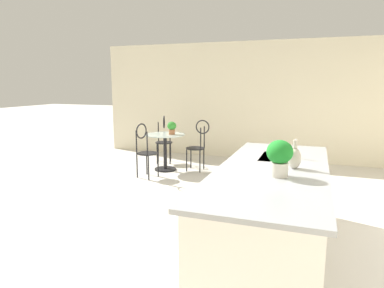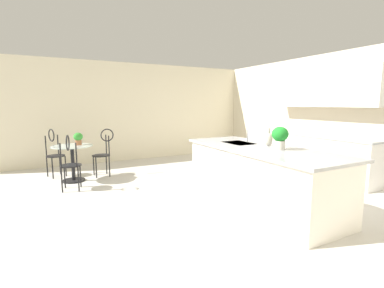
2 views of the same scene
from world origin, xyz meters
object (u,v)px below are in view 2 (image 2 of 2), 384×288
(chair_by_island, at_px, (54,150))
(chair_toward_desk, at_px, (103,150))
(chair_near_window, at_px, (70,160))
(vase_on_counter, at_px, (269,139))
(potted_plant_on_table, at_px, (78,138))
(potted_plant_counter_near, at_px, (280,136))
(bistro_table, at_px, (73,160))

(chair_by_island, distance_m, chair_toward_desk, 1.07)
(chair_near_window, xyz_separation_m, chair_toward_desk, (-0.85, 0.75, 0.00))
(chair_by_island, xyz_separation_m, vase_on_counter, (3.42, 2.98, 0.46))
(potted_plant_on_table, xyz_separation_m, potted_plant_counter_near, (3.18, 2.43, 0.23))
(potted_plant_on_table, bearing_deg, chair_toward_desk, 104.20)
(potted_plant_counter_near, bearing_deg, chair_by_island, -142.70)
(potted_plant_on_table, bearing_deg, chair_near_window, -18.13)
(chair_toward_desk, xyz_separation_m, potted_plant_on_table, (0.13, -0.52, 0.31))
(bistro_table, distance_m, potted_plant_on_table, 0.46)
(potted_plant_counter_near, relative_size, vase_on_counter, 1.17)
(bistro_table, height_order, chair_by_island, chair_by_island)
(potted_plant_on_table, distance_m, vase_on_counter, 3.80)
(chair_by_island, distance_m, potted_plant_on_table, 0.80)
(vase_on_counter, bearing_deg, bistro_table, -136.20)
(chair_by_island, distance_m, potted_plant_counter_near, 4.77)
(bistro_table, xyz_separation_m, chair_by_island, (-0.63, -0.31, 0.13))
(vase_on_counter, bearing_deg, chair_near_window, -127.33)
(chair_by_island, relative_size, chair_toward_desk, 1.00)
(chair_near_window, distance_m, potted_plant_on_table, 0.82)
(potted_plant_counter_near, bearing_deg, chair_near_window, -132.81)
(chair_near_window, relative_size, chair_by_island, 1.00)
(potted_plant_on_table, bearing_deg, bistro_table, -71.68)
(chair_by_island, bearing_deg, vase_on_counter, 41.12)
(chair_by_island, bearing_deg, potted_plant_on_table, 37.12)
(bistro_table, xyz_separation_m, potted_plant_on_table, (-0.04, 0.13, 0.44))
(chair_toward_desk, height_order, potted_plant_on_table, chair_toward_desk)
(bistro_table, relative_size, chair_by_island, 0.77)
(chair_toward_desk, relative_size, vase_on_counter, 3.62)
(chair_near_window, height_order, potted_plant_counter_near, potted_plant_counter_near)
(bistro_table, height_order, potted_plant_counter_near, potted_plant_counter_near)
(chair_toward_desk, bearing_deg, potted_plant_counter_near, 29.97)
(bistro_table, xyz_separation_m, potted_plant_counter_near, (3.14, 2.56, 0.67))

